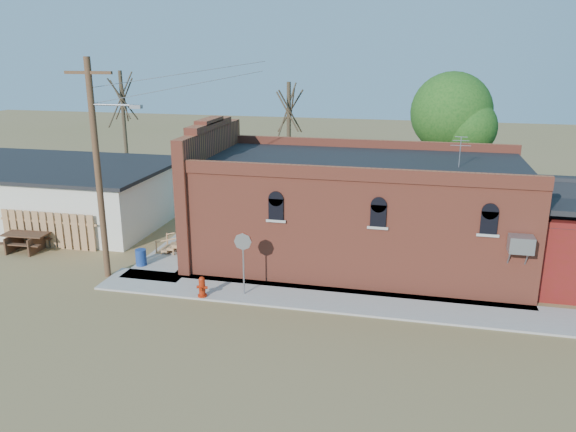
% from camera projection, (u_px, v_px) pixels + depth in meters
% --- Properties ---
extents(ground, '(120.00, 120.00, 0.00)m').
position_uv_depth(ground, '(290.00, 307.00, 20.98)').
color(ground, olive).
rests_on(ground, ground).
extents(sidewalk_south, '(19.00, 2.20, 0.08)m').
position_uv_depth(sidewalk_south, '(333.00, 300.00, 21.49)').
color(sidewalk_south, '#9E9991').
rests_on(sidewalk_south, ground).
extents(sidewalk_west, '(2.60, 10.00, 0.08)m').
position_uv_depth(sidewalk_west, '(193.00, 242.00, 27.93)').
color(sidewalk_west, '#9E9991').
rests_on(sidewalk_west, ground).
extents(brick_bar, '(16.40, 7.97, 6.30)m').
position_uv_depth(brick_bar, '(353.00, 210.00, 25.10)').
color(brick_bar, '#A34631').
rests_on(brick_bar, ground).
extents(wood_fence, '(5.20, 0.10, 1.80)m').
position_uv_depth(wood_fence, '(48.00, 230.00, 27.02)').
color(wood_fence, '#9E7247').
rests_on(wood_fence, ground).
extents(utility_pole, '(3.12, 0.26, 9.00)m').
position_uv_depth(utility_pole, '(99.00, 166.00, 22.49)').
color(utility_pole, '#49351D').
rests_on(utility_pole, ground).
extents(tree_bare_near, '(2.80, 2.80, 7.65)m').
position_uv_depth(tree_bare_near, '(289.00, 109.00, 32.07)').
color(tree_bare_near, '#4D412C').
rests_on(tree_bare_near, ground).
extents(tree_bare_far, '(2.80, 2.80, 8.16)m').
position_uv_depth(tree_bare_far, '(122.00, 97.00, 35.25)').
color(tree_bare_far, '#4D412C').
rests_on(tree_bare_far, ground).
extents(tree_leafy, '(4.40, 4.40, 8.15)m').
position_uv_depth(tree_leafy, '(451.00, 113.00, 30.62)').
color(tree_leafy, '#4D412C').
rests_on(tree_leafy, ground).
extents(fire_hydrant, '(0.48, 0.48, 0.82)m').
position_uv_depth(fire_hydrant, '(202.00, 287.00, 21.58)').
color(fire_hydrant, '#9D1F08').
rests_on(fire_hydrant, sidewalk_south).
extents(stop_sign, '(0.68, 0.13, 2.51)m').
position_uv_depth(stop_sign, '(243.00, 247.00, 21.37)').
color(stop_sign, gray).
rests_on(stop_sign, sidewalk_south).
extents(trash_barrel, '(0.49, 0.49, 0.73)m').
position_uv_depth(trash_barrel, '(141.00, 257.00, 24.75)').
color(trash_barrel, navy).
rests_on(trash_barrel, sidewalk_west).
extents(picnic_table, '(2.14, 1.68, 0.86)m').
position_uv_depth(picnic_table, '(26.00, 239.00, 26.73)').
color(picnic_table, '#4B2E1E').
rests_on(picnic_table, ground).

